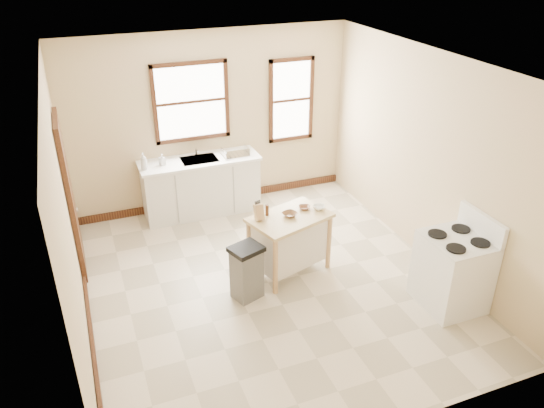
% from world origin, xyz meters
% --- Properties ---
extents(floor, '(5.00, 5.00, 0.00)m').
position_xyz_m(floor, '(0.00, 0.00, 0.00)').
color(floor, beige).
rests_on(floor, ground).
extents(ceiling, '(5.00, 5.00, 0.00)m').
position_xyz_m(ceiling, '(0.00, 0.00, 2.80)').
color(ceiling, white).
rests_on(ceiling, ground).
extents(wall_back, '(4.50, 0.04, 2.80)m').
position_xyz_m(wall_back, '(0.00, 2.50, 1.40)').
color(wall_back, '#D0AD89').
rests_on(wall_back, ground).
extents(wall_left, '(0.04, 5.00, 2.80)m').
position_xyz_m(wall_left, '(-2.25, 0.00, 1.40)').
color(wall_left, '#D0AD89').
rests_on(wall_left, ground).
extents(wall_right, '(0.04, 5.00, 2.80)m').
position_xyz_m(wall_right, '(2.25, 0.00, 1.40)').
color(wall_right, '#D0AD89').
rests_on(wall_right, ground).
extents(window_main, '(1.17, 0.06, 1.22)m').
position_xyz_m(window_main, '(-0.30, 2.48, 1.75)').
color(window_main, black).
rests_on(window_main, wall_back).
extents(window_side, '(0.77, 0.06, 1.37)m').
position_xyz_m(window_side, '(1.35, 2.48, 1.60)').
color(window_side, black).
rests_on(window_side, wall_back).
extents(door_left, '(0.06, 0.90, 2.10)m').
position_xyz_m(door_left, '(-2.21, 1.30, 1.05)').
color(door_left, black).
rests_on(door_left, ground).
extents(baseboard_back, '(4.50, 0.04, 0.12)m').
position_xyz_m(baseboard_back, '(0.00, 2.47, 0.06)').
color(baseboard_back, black).
rests_on(baseboard_back, ground).
extents(baseboard_left, '(0.04, 5.00, 0.12)m').
position_xyz_m(baseboard_left, '(-2.22, 0.00, 0.06)').
color(baseboard_left, black).
rests_on(baseboard_left, ground).
extents(sink_counter, '(1.86, 0.62, 0.92)m').
position_xyz_m(sink_counter, '(-0.30, 2.20, 0.46)').
color(sink_counter, silver).
rests_on(sink_counter, ground).
extents(faucet, '(0.03, 0.03, 0.22)m').
position_xyz_m(faucet, '(-0.30, 2.38, 1.03)').
color(faucet, silver).
rests_on(faucet, sink_counter).
extents(soap_bottle_a, '(0.12, 0.12, 0.26)m').
position_xyz_m(soap_bottle_a, '(-1.15, 2.11, 1.05)').
color(soap_bottle_a, '#B2B2B2').
rests_on(soap_bottle_a, sink_counter).
extents(soap_bottle_b, '(0.10, 0.10, 0.18)m').
position_xyz_m(soap_bottle_b, '(-0.87, 2.19, 1.01)').
color(soap_bottle_b, '#B2B2B2').
rests_on(soap_bottle_b, sink_counter).
extents(dish_rack, '(0.46, 0.38, 0.10)m').
position_xyz_m(dish_rack, '(0.27, 2.15, 0.97)').
color(dish_rack, silver).
rests_on(dish_rack, sink_counter).
extents(kitchen_island, '(1.16, 0.92, 0.83)m').
position_xyz_m(kitchen_island, '(0.36, 0.17, 0.41)').
color(kitchen_island, '#F3CC8F').
rests_on(kitchen_island, ground).
extents(knife_block, '(0.11, 0.11, 0.20)m').
position_xyz_m(knife_block, '(-0.03, 0.23, 0.93)').
color(knife_block, tan).
rests_on(knife_block, kitchen_island).
extents(pepper_grinder, '(0.06, 0.06, 0.15)m').
position_xyz_m(pepper_grinder, '(0.10, 0.30, 0.90)').
color(pepper_grinder, '#412411').
rests_on(pepper_grinder, kitchen_island).
extents(bowl_a, '(0.24, 0.24, 0.05)m').
position_xyz_m(bowl_a, '(0.36, 0.18, 0.85)').
color(bowl_a, brown).
rests_on(bowl_a, kitchen_island).
extents(bowl_b, '(0.19, 0.19, 0.04)m').
position_xyz_m(bowl_b, '(0.62, 0.28, 0.85)').
color(bowl_b, brown).
rests_on(bowl_b, kitchen_island).
extents(bowl_c, '(0.17, 0.17, 0.05)m').
position_xyz_m(bowl_c, '(0.79, 0.21, 0.85)').
color(bowl_c, white).
rests_on(bowl_c, kitchen_island).
extents(trash_bin, '(0.45, 0.42, 0.72)m').
position_xyz_m(trash_bin, '(-0.34, -0.17, 0.36)').
color(trash_bin, '#62625F').
rests_on(trash_bin, ground).
extents(gas_stove, '(0.73, 0.74, 1.18)m').
position_xyz_m(gas_stove, '(1.90, -1.18, 0.59)').
color(gas_stove, white).
rests_on(gas_stove, ground).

